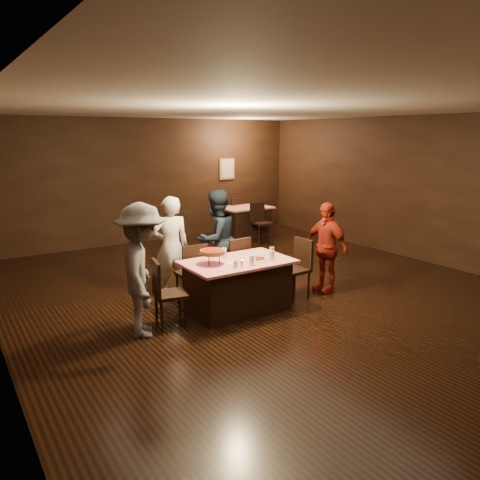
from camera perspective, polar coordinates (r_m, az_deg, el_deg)
name	(u,v)px	position (r m, az deg, el deg)	size (l,w,h in m)	color
room	(274,165)	(7.37, 4.13, 9.08)	(10.00, 10.04, 3.02)	black
main_table	(238,285)	(7.07, -0.30, -5.55)	(1.60, 1.00, 0.77)	red
back_table	(246,222)	(12.23, 0.68, 2.27)	(1.30, 0.90, 0.77)	red
chair_far_left	(191,272)	(7.47, -6.02, -3.89)	(0.42, 0.42, 0.95)	black
chair_far_right	(233,264)	(7.85, -0.82, -3.00)	(0.42, 0.42, 0.95)	black
chair_end_left	(170,293)	(6.54, -8.48, -6.40)	(0.42, 0.42, 0.95)	black
chair_end_right	(294,268)	(7.67, 6.63, -3.47)	(0.42, 0.42, 0.95)	black
chair_back_near	(261,222)	(11.65, 2.60, 2.18)	(0.42, 0.42, 0.95)	black
chair_back_far	(233,215)	(12.71, -0.83, 3.08)	(0.42, 0.42, 0.95)	black
diner_white_jacket	(171,246)	(7.69, -8.42, -0.78)	(0.60, 0.39, 1.65)	white
diner_navy_hoodie	(216,239)	(8.04, -2.90, 0.11)	(0.82, 0.64, 1.69)	black
diner_grey_knit	(142,270)	(6.20, -11.85, -3.64)	(1.14, 0.66, 1.77)	slate
diner_red_shirt	(326,247)	(7.96, 10.40, -0.86)	(0.89, 0.37, 1.52)	maroon
pizza_stand	(212,252)	(6.75, -3.39, -1.45)	(0.38, 0.38, 0.22)	black
plate_with_slice	(258,259)	(6.94, 2.24, -2.37)	(0.25, 0.25, 0.06)	white
plate_empty	(262,253)	(7.37, 2.65, -1.61)	(0.25, 0.25, 0.01)	white
glass_front_left	(252,260)	(6.72, 1.44, -2.47)	(0.08, 0.08, 0.14)	silver
glass_front_right	(272,256)	(6.99, 3.91, -1.90)	(0.08, 0.08, 0.14)	silver
glass_amber	(272,251)	(7.23, 3.91, -1.40)	(0.08, 0.08, 0.14)	#BF7F26
glass_back	(224,252)	(7.16, -1.95, -1.53)	(0.08, 0.08, 0.14)	silver
condiments	(238,264)	(6.62, -0.28, -2.90)	(0.17, 0.10, 0.09)	silver
napkin_center	(254,258)	(7.12, 1.73, -2.17)	(0.16, 0.16, 0.01)	white
napkin_left	(231,263)	(6.84, -1.13, -2.79)	(0.16, 0.16, 0.01)	white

